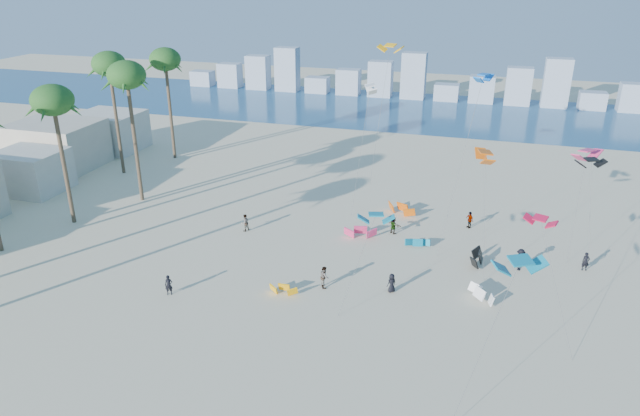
# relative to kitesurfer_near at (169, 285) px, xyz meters

# --- Properties ---
(ground) EXTENTS (220.00, 220.00, 0.00)m
(ground) POSITION_rel_kitesurfer_near_xyz_m (6.20, -6.71, -0.80)
(ground) COLOR beige
(ground) RESTS_ON ground
(ocean) EXTENTS (220.00, 220.00, 0.00)m
(ocean) POSITION_rel_kitesurfer_near_xyz_m (6.20, 65.29, -0.79)
(ocean) COLOR navy
(ocean) RESTS_ON ground
(kitesurfer_near) EXTENTS (0.68, 0.56, 1.60)m
(kitesurfer_near) POSITION_rel_kitesurfer_near_xyz_m (0.00, 0.00, 0.00)
(kitesurfer_near) COLOR black
(kitesurfer_near) RESTS_ON ground
(kitesurfer_mid) EXTENTS (0.98, 1.06, 1.75)m
(kitesurfer_mid) POSITION_rel_kitesurfer_near_xyz_m (10.99, 4.47, 0.08)
(kitesurfer_mid) COLOR gray
(kitesurfer_mid) RESTS_ON ground
(kitesurfers_far) EXTENTS (30.58, 14.72, 1.86)m
(kitesurfers_far) POSITION_rel_kitesurfer_near_xyz_m (17.67, 12.99, 0.05)
(kitesurfers_far) COLOR black
(kitesurfers_far) RESTS_ON ground
(grounded_kites) EXTENTS (16.89, 19.45, 1.02)m
(grounded_kites) POSITION_rel_kitesurfer_near_xyz_m (16.51, 12.84, -0.34)
(grounded_kites) COLOR #FFAE0D
(grounded_kites) RESTS_ON ground
(flying_kites) EXTENTS (22.64, 39.07, 15.82)m
(flying_kites) POSITION_rel_kitesurfer_near_xyz_m (21.01, 13.73, 9.31)
(flying_kites) COLOR #0C7693
(flying_kites) RESTS_ON ground
(palm_row) EXTENTS (10.79, 44.80, 15.06)m
(palm_row) POSITION_rel_kitesurfer_near_xyz_m (-16.26, 9.44, 11.56)
(palm_row) COLOR brown
(palm_row) RESTS_ON ground
(beachfront_buildings) EXTENTS (11.50, 43.00, 6.00)m
(beachfront_buildings) POSITION_rel_kitesurfer_near_xyz_m (-27.49, 14.11, 1.87)
(beachfront_buildings) COLOR beige
(beachfront_buildings) RESTS_ON ground
(distant_skyline) EXTENTS (85.00, 3.00, 8.40)m
(distant_skyline) POSITION_rel_kitesurfer_near_xyz_m (5.01, 75.29, 2.29)
(distant_skyline) COLOR #9EADBF
(distant_skyline) RESTS_ON ground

